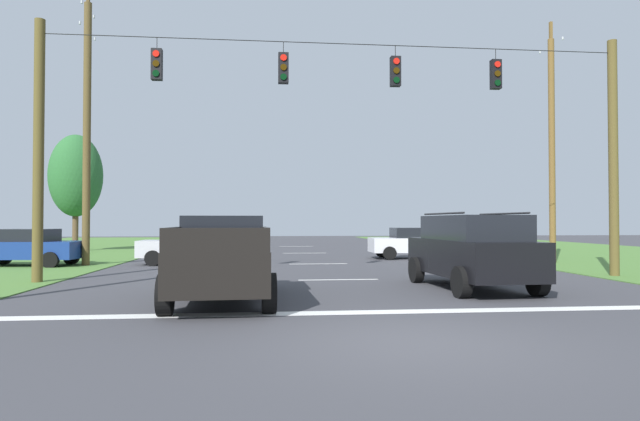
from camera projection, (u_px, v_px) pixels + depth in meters
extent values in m
plane|color=#3D3D42|center=(416.00, 342.00, 8.05)|extent=(120.00, 120.00, 0.00)
cube|color=white|center=(379.00, 312.00, 10.68)|extent=(15.99, 0.45, 0.01)
cube|color=white|center=(338.00, 280.00, 16.65)|extent=(2.50, 0.15, 0.01)
cube|color=white|center=(318.00, 264.00, 22.92)|extent=(2.50, 0.15, 0.01)
cube|color=white|center=(305.00, 253.00, 30.79)|extent=(2.50, 0.15, 0.01)
cube|color=white|center=(296.00, 246.00, 39.28)|extent=(2.50, 0.15, 0.01)
cylinder|color=brown|center=(39.00, 150.00, 15.85)|extent=(0.30, 0.30, 7.87)
cylinder|color=brown|center=(613.00, 158.00, 17.71)|extent=(0.30, 0.30, 7.87)
cylinder|color=black|center=(342.00, 44.00, 16.85)|extent=(18.23, 0.02, 0.02)
cylinder|color=black|center=(157.00, 43.00, 16.27)|extent=(0.02, 0.02, 0.36)
cube|color=black|center=(157.00, 65.00, 16.25)|extent=(0.32, 0.24, 0.95)
cylinder|color=red|center=(156.00, 54.00, 16.12)|extent=(0.20, 0.04, 0.20)
cylinder|color=#352203|center=(156.00, 63.00, 16.12)|extent=(0.20, 0.04, 0.20)
cylinder|color=black|center=(156.00, 73.00, 16.11)|extent=(0.20, 0.04, 0.20)
cylinder|color=black|center=(283.00, 47.00, 16.66)|extent=(0.02, 0.02, 0.36)
cube|color=black|center=(283.00, 68.00, 16.65)|extent=(0.32, 0.24, 0.95)
cylinder|color=red|center=(284.00, 58.00, 16.51)|extent=(0.20, 0.04, 0.20)
cylinder|color=#352203|center=(284.00, 67.00, 16.51)|extent=(0.20, 0.04, 0.20)
cylinder|color=black|center=(284.00, 77.00, 16.50)|extent=(0.20, 0.04, 0.20)
cylinder|color=black|center=(395.00, 51.00, 17.03)|extent=(0.02, 0.02, 0.36)
cube|color=black|center=(395.00, 72.00, 17.01)|extent=(0.32, 0.24, 0.95)
cylinder|color=red|center=(396.00, 61.00, 16.88)|extent=(0.20, 0.04, 0.20)
cylinder|color=#352203|center=(396.00, 71.00, 16.87)|extent=(0.20, 0.04, 0.20)
cylinder|color=black|center=(396.00, 80.00, 16.87)|extent=(0.20, 0.04, 0.20)
cylinder|color=black|center=(496.00, 55.00, 17.37)|extent=(0.02, 0.02, 0.36)
cube|color=black|center=(496.00, 75.00, 17.35)|extent=(0.32, 0.24, 0.95)
cylinder|color=red|center=(498.00, 64.00, 17.22)|extent=(0.20, 0.04, 0.20)
cylinder|color=#352203|center=(498.00, 73.00, 17.21)|extent=(0.20, 0.04, 0.20)
cylinder|color=black|center=(498.00, 83.00, 17.21)|extent=(0.20, 0.04, 0.20)
cube|color=black|center=(222.00, 265.00, 12.25)|extent=(2.19, 5.47, 0.85)
cube|color=black|center=(223.00, 230.00, 12.90)|extent=(1.92, 1.97, 0.70)
cube|color=black|center=(172.00, 238.00, 10.79)|extent=(0.19, 2.38, 0.45)
cube|color=black|center=(265.00, 238.00, 11.05)|extent=(0.19, 2.38, 0.45)
cube|color=black|center=(216.00, 240.00, 9.64)|extent=(1.96, 0.17, 0.45)
cylinder|color=black|center=(186.00, 276.00, 13.92)|extent=(0.31, 0.81, 0.80)
cylinder|color=black|center=(263.00, 275.00, 14.19)|extent=(0.31, 0.81, 0.80)
cylinder|color=black|center=(165.00, 295.00, 10.28)|extent=(0.31, 0.81, 0.80)
cylinder|color=black|center=(269.00, 293.00, 10.56)|extent=(0.31, 0.81, 0.80)
cube|color=black|center=(471.00, 257.00, 14.42)|extent=(2.18, 4.89, 0.95)
cube|color=black|center=(473.00, 228.00, 14.29)|extent=(1.95, 3.28, 0.65)
cylinder|color=black|center=(443.00, 214.00, 14.17)|extent=(0.18, 2.72, 0.05)
cylinder|color=black|center=(502.00, 214.00, 14.42)|extent=(0.18, 2.72, 0.05)
cylinder|color=black|center=(416.00, 270.00, 15.88)|extent=(0.30, 0.77, 0.76)
cylinder|color=black|center=(478.00, 269.00, 16.17)|extent=(0.30, 0.77, 0.76)
cylinder|color=black|center=(462.00, 282.00, 12.65)|extent=(0.30, 0.77, 0.76)
cylinder|color=black|center=(538.00, 281.00, 12.94)|extent=(0.30, 0.77, 0.76)
cube|color=silver|center=(414.00, 245.00, 26.32)|extent=(4.32, 1.85, 0.70)
cube|color=black|center=(414.00, 233.00, 26.33)|extent=(2.12, 1.64, 0.50)
cylinder|color=black|center=(390.00, 253.00, 25.29)|extent=(0.64, 0.23, 0.64)
cylinder|color=black|center=(382.00, 251.00, 27.08)|extent=(0.64, 0.23, 0.64)
cylinder|color=black|center=(448.00, 253.00, 25.55)|extent=(0.64, 0.23, 0.64)
cylinder|color=black|center=(436.00, 251.00, 27.34)|extent=(0.64, 0.23, 0.64)
cube|color=navy|center=(26.00, 250.00, 21.64)|extent=(4.44, 2.18, 0.70)
cube|color=black|center=(26.00, 235.00, 21.65)|extent=(2.24, 1.80, 0.50)
cylinder|color=black|center=(4.00, 257.00, 22.51)|extent=(0.66, 0.28, 0.64)
cylinder|color=black|center=(50.00, 260.00, 20.75)|extent=(0.66, 0.28, 0.64)
cylinder|color=black|center=(71.00, 257.00, 22.55)|extent=(0.66, 0.28, 0.64)
cube|color=silver|center=(191.00, 248.00, 22.83)|extent=(4.33, 1.87, 0.70)
cube|color=black|center=(191.00, 234.00, 22.84)|extent=(2.13, 1.65, 0.50)
cylinder|color=black|center=(227.00, 255.00, 23.84)|extent=(0.64, 0.23, 0.64)
cylinder|color=black|center=(223.00, 258.00, 22.05)|extent=(0.64, 0.23, 0.64)
cylinder|color=black|center=(162.00, 255.00, 23.60)|extent=(0.64, 0.23, 0.64)
cylinder|color=black|center=(153.00, 258.00, 21.81)|extent=(0.64, 0.23, 0.64)
cylinder|color=brown|center=(552.00, 151.00, 23.26)|extent=(0.27, 0.27, 9.82)
cube|color=brown|center=(551.00, 48.00, 23.36)|extent=(0.12, 0.12, 2.33)
cylinder|color=#B2B7BC|center=(540.00, 52.00, 24.29)|extent=(0.08, 0.08, 0.12)
cylinder|color=#B2B7BC|center=(563.00, 38.00, 22.44)|extent=(0.08, 0.08, 0.12)
cylinder|color=brown|center=(87.00, 134.00, 21.97)|extent=(0.31, 0.31, 10.89)
cube|color=brown|center=(88.00, 12.00, 22.08)|extent=(0.12, 0.12, 1.90)
cylinder|color=#B2B7BC|center=(94.00, 17.00, 22.84)|extent=(0.08, 0.08, 0.12)
cylinder|color=#B2B7BC|center=(82.00, 2.00, 21.33)|extent=(0.08, 0.08, 0.12)
cube|color=brown|center=(88.00, 34.00, 22.06)|extent=(0.12, 0.12, 2.34)
cylinder|color=#B2B7BC|center=(95.00, 39.00, 23.00)|extent=(0.08, 0.08, 0.12)
cylinder|color=#B2B7BC|center=(80.00, 23.00, 21.13)|extent=(0.08, 0.08, 0.12)
cylinder|color=brown|center=(75.00, 225.00, 32.60)|extent=(0.35, 0.35, 3.26)
ellipsoid|color=#2A6330|center=(76.00, 176.00, 32.66)|extent=(3.13, 3.13, 5.04)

